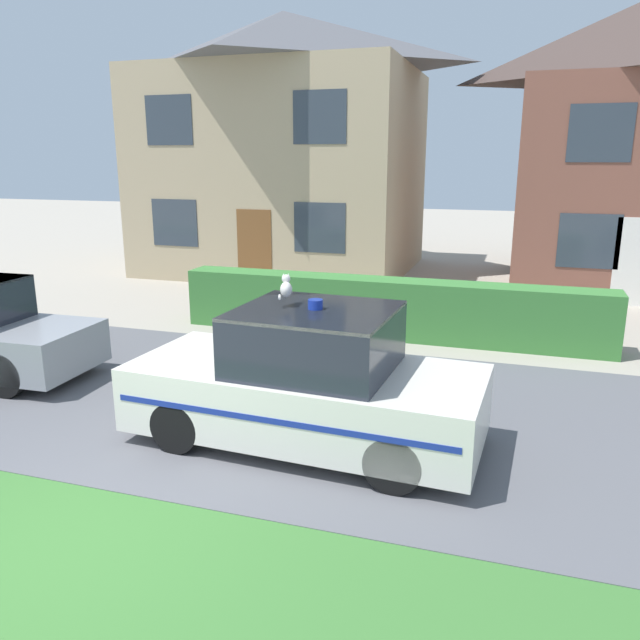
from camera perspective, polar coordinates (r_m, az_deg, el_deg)
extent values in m
plane|color=#A89E8E|center=(6.56, -22.61, -18.25)|extent=(80.00, 80.00, 0.00)
cube|color=#5B5B60|center=(9.36, -7.70, -7.04)|extent=(28.00, 5.69, 0.01)
cube|color=#3D7533|center=(6.43, -23.87, -19.07)|extent=(28.00, 2.23, 0.01)
cube|color=#3D7F38|center=(12.30, 6.24, 1.07)|extent=(8.38, 0.71, 1.15)
cylinder|color=black|center=(9.03, -7.25, -5.65)|extent=(0.64, 0.23, 0.64)
cylinder|color=black|center=(7.74, -12.95, -9.47)|extent=(0.64, 0.23, 0.64)
cylinder|color=black|center=(8.19, 9.56, -7.89)|extent=(0.64, 0.23, 0.64)
cylinder|color=black|center=(6.75, 6.74, -12.92)|extent=(0.64, 0.23, 0.64)
cube|color=silver|center=(7.72, -1.35, -7.09)|extent=(4.36, 2.04, 0.79)
cube|color=#232833|center=(7.42, -0.42, -1.74)|extent=(1.89, 1.74, 0.73)
cube|color=silver|center=(7.33, -0.43, 0.86)|extent=(1.89, 1.74, 0.04)
cube|color=navy|center=(8.50, 0.97, -4.58)|extent=(4.06, 0.21, 0.07)
cube|color=navy|center=(6.92, -4.25, -9.25)|extent=(4.06, 0.21, 0.07)
cylinder|color=#1933A5|center=(7.31, -0.43, 1.45)|extent=(0.18, 0.18, 0.11)
ellipsoid|color=silver|center=(7.43, -3.11, 2.81)|extent=(0.21, 0.25, 0.18)
ellipsoid|color=beige|center=(7.51, -3.11, 2.83)|extent=(0.09, 0.08, 0.10)
sphere|color=silver|center=(7.50, -3.12, 3.79)|extent=(0.11, 0.11, 0.11)
cone|color=silver|center=(7.49, -2.91, 4.12)|extent=(0.04, 0.04, 0.04)
cone|color=silver|center=(7.49, -3.35, 4.12)|extent=(0.04, 0.04, 0.04)
cylinder|color=silver|center=(7.38, -3.72, 2.11)|extent=(0.09, 0.17, 0.03)
cylinder|color=black|center=(10.28, -26.82, -4.49)|extent=(0.69, 0.23, 0.68)
cylinder|color=black|center=(11.30, -22.07, -2.34)|extent=(0.69, 0.23, 0.68)
cube|color=tan|center=(19.96, -3.21, 13.29)|extent=(7.77, 6.24, 5.97)
pyramid|color=#56565B|center=(20.23, -3.37, 24.13)|extent=(8.16, 6.55, 1.64)
cube|color=brown|center=(17.12, -6.02, 6.51)|extent=(1.00, 0.02, 2.10)
cube|color=#333D47|center=(18.15, -13.14, 8.65)|extent=(1.40, 0.02, 1.30)
cube|color=#333D47|center=(16.38, -0.04, 8.42)|extent=(1.40, 0.02, 1.30)
cube|color=#333D47|center=(18.09, -13.66, 17.33)|extent=(1.40, 0.02, 1.30)
cube|color=#333D47|center=(16.32, -0.04, 18.06)|extent=(1.40, 0.02, 1.30)
cube|color=white|center=(16.51, 26.95, 4.71)|extent=(1.00, 0.02, 2.10)
cube|color=#333D47|center=(16.31, 23.36, 6.63)|extent=(1.40, 0.02, 1.30)
cube|color=#333D47|center=(16.20, 24.27, 15.32)|extent=(1.40, 0.02, 1.30)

